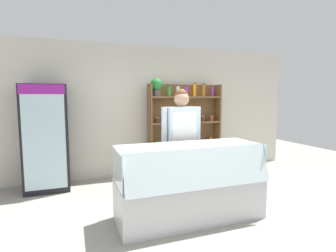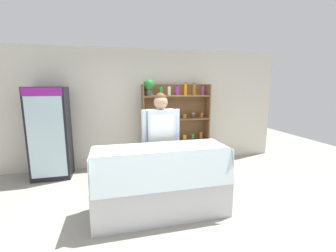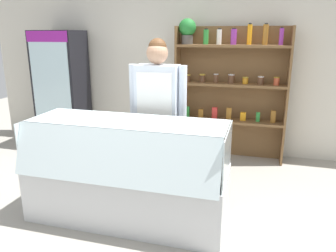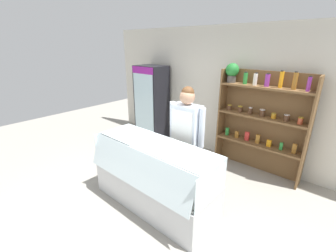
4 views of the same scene
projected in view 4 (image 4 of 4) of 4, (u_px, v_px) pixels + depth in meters
name	position (u px, v px, depth m)	size (l,w,h in m)	color
ground_plane	(157.00, 207.00, 3.43)	(12.00, 12.00, 0.00)	gray
back_wall	(234.00, 95.00, 4.61)	(6.80, 0.10, 2.70)	beige
drinks_fridge	(152.00, 103.00, 5.68)	(0.73, 0.57, 1.85)	black
shelving_unit	(259.00, 115.00, 4.09)	(1.58, 0.29, 2.01)	brown
deli_display_case	(154.00, 186.00, 3.41)	(1.94, 0.80, 1.01)	silver
shop_clerk	(186.00, 132.00, 3.49)	(0.65, 0.25, 1.76)	#2D2D38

